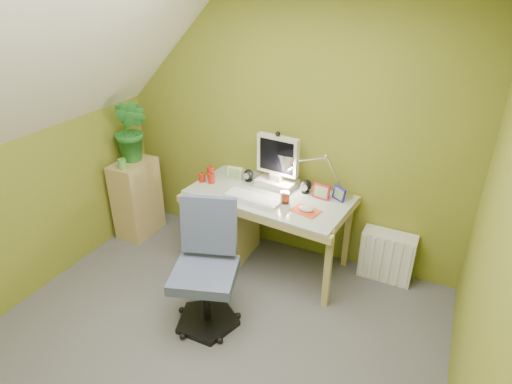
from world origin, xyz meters
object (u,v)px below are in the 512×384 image
at_px(side_ledge, 137,198).
at_px(task_chair, 204,274).
at_px(potted_plant, 131,130).
at_px(desk, 268,230).
at_px(desk_lamp, 329,166).
at_px(monitor, 278,157).
at_px(radiator, 387,256).

height_order(side_ledge, task_chair, task_chair).
xyz_separation_m(potted_plant, task_chair, (1.29, -0.87, -0.62)).
distance_m(desk, potted_plant, 1.58).
xyz_separation_m(desk, desk_lamp, (0.45, 0.18, 0.63)).
bearing_deg(desk, potted_plant, -173.99).
bearing_deg(potted_plant, side_ledge, -90.00).
distance_m(desk, side_ledge, 1.41).
height_order(monitor, desk_lamp, monitor).
xyz_separation_m(monitor, desk_lamp, (0.45, 0.00, -0.00)).
height_order(desk, potted_plant, potted_plant).
height_order(desk_lamp, task_chair, desk_lamp).
bearing_deg(radiator, potted_plant, -172.61).
bearing_deg(monitor, desk, -83.61).
bearing_deg(side_ledge, monitor, 9.43).
bearing_deg(desk_lamp, desk, -146.33).
distance_m(monitor, radiator, 1.27).
height_order(monitor, potted_plant, potted_plant).
bearing_deg(task_chair, radiator, 28.01).
distance_m(desk, monitor, 0.66).
relative_size(side_ledge, potted_plant, 1.28).
distance_m(desk_lamp, potted_plant, 1.87).
bearing_deg(desk, radiator, 20.91).
xyz_separation_m(monitor, side_ledge, (-1.41, -0.23, -0.61)).
bearing_deg(radiator, desk_lamp, -169.84).
relative_size(monitor, side_ledge, 0.71).
xyz_separation_m(desk, task_chair, (-0.12, -0.87, 0.10)).
distance_m(desk, desk_lamp, 0.80).
relative_size(desk_lamp, radiator, 1.22).
distance_m(desk_lamp, task_chair, 1.31).
relative_size(monitor, potted_plant, 0.90).
bearing_deg(desk_lamp, task_chair, -106.34).
height_order(potted_plant, radiator, potted_plant).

